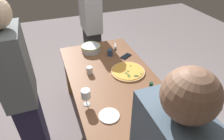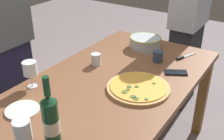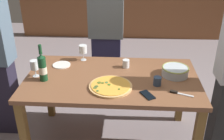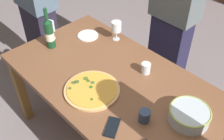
{
  "view_description": "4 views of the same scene",
  "coord_description": "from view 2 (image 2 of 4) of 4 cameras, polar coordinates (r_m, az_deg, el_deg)",
  "views": [
    {
      "loc": [
        -1.59,
        0.58,
        2.03
      ],
      "look_at": [
        0.0,
        0.0,
        0.82
      ],
      "focal_mm": 31.6,
      "sensor_mm": 36.0,
      "label": 1
    },
    {
      "loc": [
        -1.26,
        -0.83,
        1.62
      ],
      "look_at": [
        0.0,
        0.0,
        0.82
      ],
      "focal_mm": 44.59,
      "sensor_mm": 36.0,
      "label": 2
    },
    {
      "loc": [
        0.14,
        -2.18,
        1.93
      ],
      "look_at": [
        0.0,
        0.0,
        0.82
      ],
      "focal_mm": 42.98,
      "sensor_mm": 36.0,
      "label": 3
    },
    {
      "loc": [
        1.01,
        -0.97,
        2.04
      ],
      "look_at": [
        0.0,
        0.0,
        0.82
      ],
      "focal_mm": 43.03,
      "sensor_mm": 36.0,
      "label": 4
    }
  ],
  "objects": [
    {
      "name": "pizza",
      "position": [
        1.65,
        5.42,
        -3.59
      ],
      "size": [
        0.38,
        0.38,
        0.03
      ],
      "color": "#E3B16E",
      "rests_on": "dining_table"
    },
    {
      "name": "pizza_knife",
      "position": [
        2.1,
        14.47,
        2.63
      ],
      "size": [
        0.19,
        0.09,
        0.02
      ],
      "color": "silver",
      "rests_on": "dining_table"
    },
    {
      "name": "person_guest_right",
      "position": [
        2.62,
        15.42,
        9.33
      ],
      "size": [
        0.43,
        0.24,
        1.64
      ],
      "rotation": [
        0.0,
        0.0,
        3.07
      ],
      "color": "#242628",
      "rests_on": "ground"
    },
    {
      "name": "wine_glass_near_pizza",
      "position": [
        1.24,
        -17.83,
        -11.86
      ],
      "size": [
        0.08,
        0.08,
        0.16
      ],
      "color": "white",
      "rests_on": "dining_table"
    },
    {
      "name": "cup_amber",
      "position": [
        1.92,
        -3.31,
        2.22
      ],
      "size": [
        0.07,
        0.07,
        0.08
      ],
      "primitive_type": "cylinder",
      "color": "white",
      "rests_on": "dining_table"
    },
    {
      "name": "serving_bowl",
      "position": [
        2.21,
        6.81,
        5.81
      ],
      "size": [
        0.25,
        0.25,
        0.09
      ],
      "color": "silver",
      "rests_on": "dining_table"
    },
    {
      "name": "person_host",
      "position": [
        2.18,
        -21.66,
        5.63
      ],
      "size": [
        0.4,
        0.24,
        1.7
      ],
      "rotation": [
        0.0,
        0.0,
        -1.43
      ],
      "color": "#22203D",
      "rests_on": "ground"
    },
    {
      "name": "wine_bottle",
      "position": [
        1.23,
        -12.42,
        -10.08
      ],
      "size": [
        0.07,
        0.07,
        0.34
      ],
      "color": "#144123",
      "rests_on": "dining_table"
    },
    {
      "name": "cup_ceramic",
      "position": [
        1.99,
        9.37,
        2.77
      ],
      "size": [
        0.07,
        0.07,
        0.08
      ],
      "primitive_type": "cylinder",
      "color": "navy",
      "rests_on": "dining_table"
    },
    {
      "name": "wine_glass_by_bottle",
      "position": [
        1.69,
        -16.46,
        0.09
      ],
      "size": [
        0.08,
        0.08,
        0.16
      ],
      "color": "white",
      "rests_on": "dining_table"
    },
    {
      "name": "side_plate",
      "position": [
        1.54,
        -17.91,
        -7.82
      ],
      "size": [
        0.18,
        0.18,
        0.01
      ],
      "primitive_type": "cylinder",
      "color": "white",
      "rests_on": "dining_table"
    },
    {
      "name": "cell_phone",
      "position": [
        1.87,
        12.97,
        -0.5
      ],
      "size": [
        0.13,
        0.16,
        0.01
      ],
      "primitive_type": "cube",
      "rotation": [
        0.0,
        0.0,
        0.52
      ],
      "color": "black",
      "rests_on": "dining_table"
    },
    {
      "name": "dining_table",
      "position": [
        1.79,
        0.0,
        -4.74
      ],
      "size": [
        1.6,
        0.9,
        0.75
      ],
      "color": "brown",
      "rests_on": "ground"
    }
  ]
}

